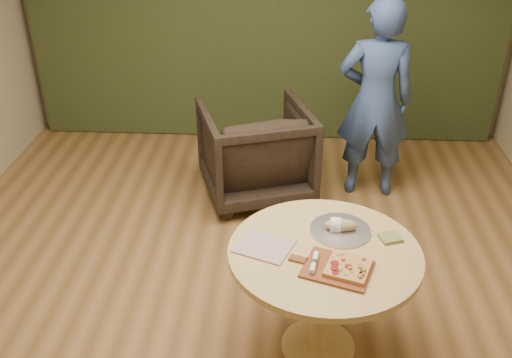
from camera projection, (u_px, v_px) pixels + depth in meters
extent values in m
cube|color=olive|center=(246.00, 319.00, 3.79)|extent=(5.00, 6.00, 0.02)
cube|color=#BBAF8D|center=(266.00, 3.00, 5.72)|extent=(5.00, 0.02, 2.80)
cube|color=#2A3518|center=(266.00, 5.00, 5.62)|extent=(4.80, 0.14, 2.78)
cylinder|color=#D6B46D|center=(318.00, 346.00, 3.55)|extent=(0.45, 0.45, 0.03)
cylinder|color=#D6B46D|center=(321.00, 304.00, 3.38)|extent=(0.11, 0.11, 0.68)
cylinder|color=#D6B46D|center=(325.00, 253.00, 3.20)|extent=(1.09, 1.09, 0.04)
cube|color=brown|center=(337.00, 269.00, 3.03)|extent=(0.42, 0.38, 0.01)
cube|color=brown|center=(298.00, 259.00, 3.10)|extent=(0.11, 0.08, 0.01)
cube|color=tan|center=(348.00, 268.00, 3.01)|extent=(0.28, 0.28, 0.02)
cylinder|color=maroon|center=(335.00, 269.00, 2.98)|extent=(0.04, 0.04, 0.00)
cylinder|color=maroon|center=(348.00, 266.00, 3.00)|extent=(0.04, 0.04, 0.00)
cylinder|color=maroon|center=(335.00, 263.00, 3.02)|extent=(0.05, 0.05, 0.00)
cylinder|color=maroon|center=(335.00, 273.00, 2.95)|extent=(0.04, 0.04, 0.00)
cube|color=#B89145|center=(360.00, 267.00, 2.98)|extent=(0.02, 0.02, 0.01)
cube|color=#B89145|center=(360.00, 273.00, 2.94)|extent=(0.02, 0.02, 0.01)
cube|color=#B89145|center=(343.00, 259.00, 3.04)|extent=(0.02, 0.02, 0.01)
cube|color=#B89145|center=(364.00, 270.00, 2.96)|extent=(0.03, 0.03, 0.01)
cube|color=#B89145|center=(350.00, 268.00, 2.98)|extent=(0.02, 0.02, 0.01)
cube|color=#B89145|center=(362.00, 274.00, 2.94)|extent=(0.03, 0.03, 0.01)
cube|color=#B89145|center=(364.00, 259.00, 3.05)|extent=(0.02, 0.02, 0.01)
cube|color=#B89145|center=(360.00, 277.00, 2.92)|extent=(0.02, 0.02, 0.01)
cube|color=#366E19|center=(346.00, 275.00, 2.93)|extent=(0.01, 0.01, 0.00)
cube|color=#366E19|center=(352.00, 273.00, 2.95)|extent=(0.01, 0.01, 0.00)
cube|color=#366E19|center=(331.00, 268.00, 2.99)|extent=(0.01, 0.01, 0.00)
cube|color=#366E19|center=(340.00, 271.00, 2.96)|extent=(0.01, 0.01, 0.00)
cube|color=#366E19|center=(338.00, 255.00, 3.08)|extent=(0.01, 0.01, 0.00)
cube|color=#A74D7A|center=(359.00, 274.00, 2.94)|extent=(0.03, 0.02, 0.00)
cube|color=#A74D7A|center=(360.00, 265.00, 3.01)|extent=(0.03, 0.02, 0.00)
cube|color=#A74D7A|center=(342.00, 254.00, 3.09)|extent=(0.03, 0.01, 0.00)
cube|color=#A74D7A|center=(341.00, 270.00, 2.97)|extent=(0.03, 0.02, 0.00)
cylinder|color=white|center=(314.00, 262.00, 3.04)|extent=(0.06, 0.17, 0.03)
cylinder|color=#194C26|center=(314.00, 262.00, 3.04)|extent=(0.04, 0.03, 0.03)
cube|color=silver|center=(317.00, 252.00, 3.12)|extent=(0.02, 0.04, 0.00)
cube|color=silver|center=(264.00, 246.00, 3.21)|extent=(0.37, 0.34, 0.01)
cylinder|color=silver|center=(340.00, 231.00, 3.35)|extent=(0.35, 0.35, 0.01)
cylinder|color=silver|center=(340.00, 230.00, 3.34)|extent=(0.36, 0.36, 0.02)
ellipsoid|color=tan|center=(341.00, 225.00, 3.33)|extent=(0.19, 0.08, 0.07)
cylinder|color=white|center=(335.00, 225.00, 3.33)|extent=(0.06, 0.09, 0.09)
cube|color=#5B682E|center=(390.00, 238.00, 3.27)|extent=(0.15, 0.13, 0.02)
imported|color=black|center=(256.00, 147.00, 4.98)|extent=(1.11, 1.07, 0.92)
imported|color=#334D82|center=(375.00, 101.00, 4.82)|extent=(0.65, 0.43, 1.75)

